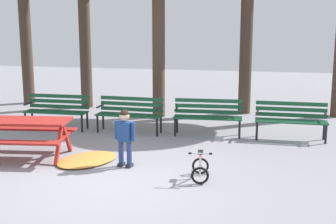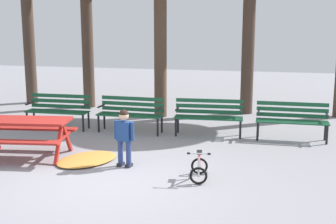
% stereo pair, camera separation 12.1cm
% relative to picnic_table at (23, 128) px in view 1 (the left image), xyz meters
% --- Properties ---
extents(ground, '(36.00, 36.00, 0.00)m').
position_rel_picnic_table_xyz_m(ground, '(2.08, -0.94, -0.59)').
color(ground, gray).
extents(picnic_table, '(1.97, 1.58, 0.79)m').
position_rel_picnic_table_xyz_m(picnic_table, '(0.00, 0.00, 0.00)').
color(picnic_table, maroon).
rests_on(picnic_table, ground).
extents(park_bench_far_left, '(1.61, 0.49, 0.85)m').
position_rel_picnic_table_xyz_m(park_bench_far_left, '(-0.48, 2.45, -0.08)').
color(park_bench_far_left, '#195133').
rests_on(park_bench_far_left, ground).
extents(park_bench_left, '(1.61, 0.51, 0.85)m').
position_rel_picnic_table_xyz_m(park_bench_left, '(1.43, 2.47, -0.08)').
color(park_bench_left, '#195133').
rests_on(park_bench_left, ground).
extents(park_bench_right, '(1.63, 0.56, 0.85)m').
position_rel_picnic_table_xyz_m(park_bench_right, '(3.32, 2.59, -0.08)').
color(park_bench_right, '#195133').
rests_on(park_bench_right, ground).
extents(park_bench_far_right, '(1.60, 0.47, 0.85)m').
position_rel_picnic_table_xyz_m(park_bench_far_right, '(5.23, 2.60, -0.08)').
color(park_bench_far_right, '#195133').
rests_on(park_bench_far_right, ground).
extents(child_standing, '(0.41, 0.21, 1.08)m').
position_rel_picnic_table_xyz_m(child_standing, '(2.14, -0.14, 0.05)').
color(child_standing, navy).
rests_on(child_standing, ground).
extents(kids_bicycle, '(0.42, 0.59, 0.54)m').
position_rel_picnic_table_xyz_m(kids_bicycle, '(3.60, -0.52, -0.39)').
color(kids_bicycle, black).
rests_on(kids_bicycle, ground).
extents(leaf_pile, '(1.38, 1.56, 0.07)m').
position_rel_picnic_table_xyz_m(leaf_pile, '(1.32, 0.01, -0.56)').
color(leaf_pile, '#C68438').
rests_on(leaf_pile, ground).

